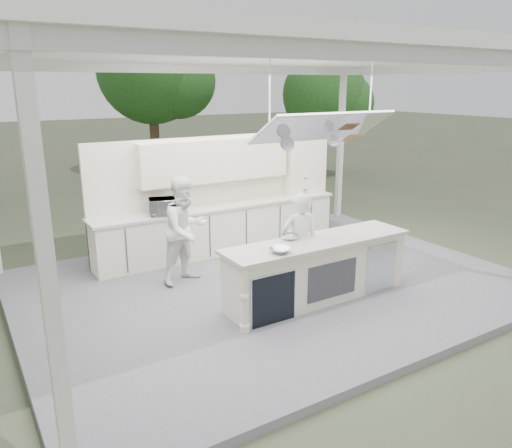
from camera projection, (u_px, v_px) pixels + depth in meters
ground at (274, 288)px, 8.45m from camera, size 90.00×90.00×0.00m
stage_deck at (274, 285)px, 8.44m from camera, size 8.00×6.00×0.12m
tent at (277, 58)px, 7.44m from camera, size 8.20×6.20×3.86m
demo_island at (317, 270)px, 7.64m from camera, size 3.10×0.79×0.95m
back_counter at (220, 228)px, 9.85m from camera, size 5.08×0.72×0.95m
back_wall_unit at (234, 175)px, 9.98m from camera, size 5.05×0.48×2.25m
tree_cluster at (96, 86)px, 15.48m from camera, size 19.55×9.40×5.85m
head_chef at (300, 244)px, 7.76m from camera, size 0.68×0.53×1.63m
sous_chef at (186, 230)px, 8.22m from camera, size 1.02×0.89×1.79m
toaster_oven at (165, 207)px, 8.94m from camera, size 0.62×0.50×0.30m
bowl_large at (280, 250)px, 6.95m from camera, size 0.39×0.39×0.07m
bowl_small at (290, 237)px, 7.54m from camera, size 0.33×0.33×0.08m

